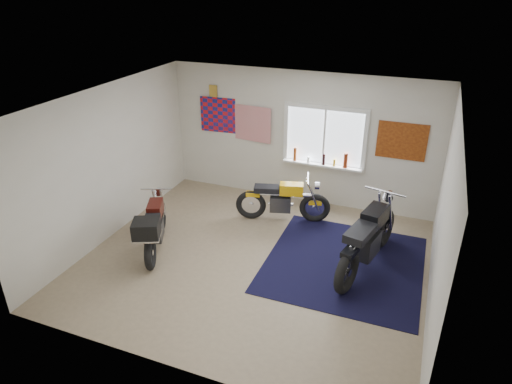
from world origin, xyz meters
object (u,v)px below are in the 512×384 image
at_px(yellow_triumph, 282,201).
at_px(maroon_tourer, 153,227).
at_px(navy_rug, 344,263).
at_px(black_chrome_bike, 367,240).

height_order(yellow_triumph, maroon_tourer, maroon_tourer).
height_order(navy_rug, black_chrome_bike, black_chrome_bike).
distance_m(yellow_triumph, maroon_tourer, 2.51).
bearing_deg(black_chrome_bike, maroon_tourer, 117.30).
xyz_separation_m(navy_rug, maroon_tourer, (-3.11, -0.82, 0.48)).
xyz_separation_m(yellow_triumph, maroon_tourer, (-1.67, -1.87, 0.08)).
bearing_deg(yellow_triumph, navy_rug, -51.90).
bearing_deg(maroon_tourer, yellow_triumph, -66.11).
distance_m(black_chrome_bike, maroon_tourer, 3.54).
bearing_deg(maroon_tourer, black_chrome_bike, -100.12).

